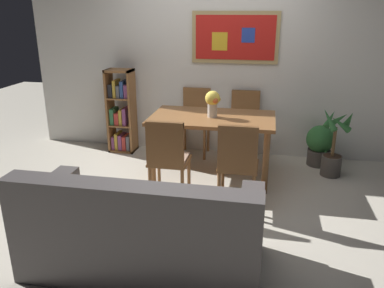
# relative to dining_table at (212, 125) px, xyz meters

# --- Properties ---
(ground_plane) EXTENTS (12.00, 12.00, 0.00)m
(ground_plane) POSITION_rel_dining_table_xyz_m (-0.09, -0.60, -0.65)
(ground_plane) COLOR beige
(wall_back_with_painting) EXTENTS (5.20, 0.14, 2.60)m
(wall_back_with_painting) POSITION_rel_dining_table_xyz_m (-0.09, 0.95, 0.65)
(wall_back_with_painting) COLOR silver
(wall_back_with_painting) RESTS_ON ground_plane
(dining_table) EXTENTS (1.44, 0.85, 0.76)m
(dining_table) POSITION_rel_dining_table_xyz_m (0.00, 0.00, 0.00)
(dining_table) COLOR brown
(dining_table) RESTS_ON ground_plane
(dining_chair_near_right) EXTENTS (0.40, 0.41, 0.91)m
(dining_chair_near_right) POSITION_rel_dining_table_xyz_m (0.36, -0.75, -0.11)
(dining_chair_near_right) COLOR brown
(dining_chair_near_right) RESTS_ON ground_plane
(dining_chair_far_left) EXTENTS (0.40, 0.41, 0.91)m
(dining_chair_far_left) POSITION_rel_dining_table_xyz_m (-0.35, 0.77, -0.11)
(dining_chair_far_left) COLOR brown
(dining_chair_far_left) RESTS_ON ground_plane
(dining_chair_far_right) EXTENTS (0.40, 0.41, 0.91)m
(dining_chair_far_right) POSITION_rel_dining_table_xyz_m (0.33, 0.73, -0.11)
(dining_chair_far_right) COLOR brown
(dining_chair_far_right) RESTS_ON ground_plane
(dining_chair_near_left) EXTENTS (0.40, 0.41, 0.91)m
(dining_chair_near_left) POSITION_rel_dining_table_xyz_m (-0.35, -0.75, -0.11)
(dining_chair_near_left) COLOR brown
(dining_chair_near_left) RESTS_ON ground_plane
(leather_couch) EXTENTS (1.80, 0.84, 0.84)m
(leather_couch) POSITION_rel_dining_table_xyz_m (-0.27, -1.87, -0.34)
(leather_couch) COLOR #514C4C
(leather_couch) RESTS_ON ground_plane
(bookshelf) EXTENTS (0.36, 0.28, 1.16)m
(bookshelf) POSITION_rel_dining_table_xyz_m (-1.39, 0.67, -0.11)
(bookshelf) COLOR brown
(bookshelf) RESTS_ON ground_plane
(potted_ivy) EXTENTS (0.36, 0.36, 0.53)m
(potted_ivy) POSITION_rel_dining_table_xyz_m (1.32, 0.63, -0.37)
(potted_ivy) COLOR #4C4742
(potted_ivy) RESTS_ON ground_plane
(potted_palm) EXTENTS (0.39, 0.37, 0.86)m
(potted_palm) POSITION_rel_dining_table_xyz_m (1.44, 0.30, -0.31)
(potted_palm) COLOR #4C4742
(potted_palm) RESTS_ON ground_plane
(flower_vase) EXTENTS (0.18, 0.18, 0.31)m
(flower_vase) POSITION_rel_dining_table_xyz_m (0.00, -0.02, 0.29)
(flower_vase) COLOR beige
(flower_vase) RESTS_ON dining_table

